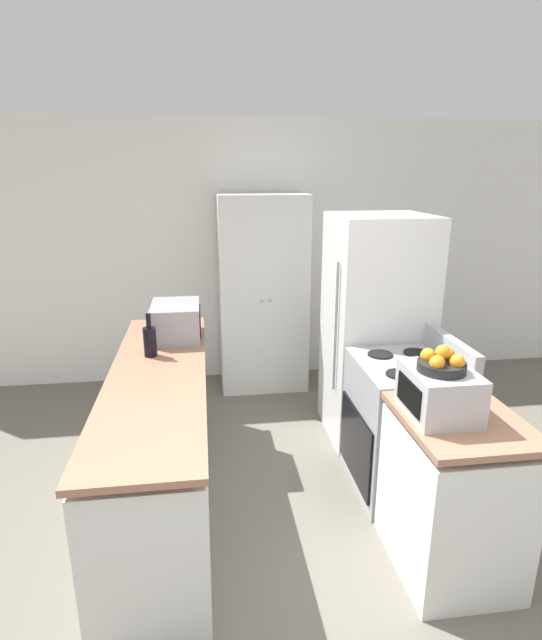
{
  "coord_description": "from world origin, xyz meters",
  "views": [
    {
      "loc": [
        -0.48,
        -1.68,
        2.12
      ],
      "look_at": [
        0.0,
        1.83,
        1.05
      ],
      "focal_mm": 28.0,
      "sensor_mm": 36.0,
      "label": 1
    }
  ],
  "objects_px": {
    "stove": "(403,425)",
    "wine_bottle": "(150,340)",
    "fruit_bowl": "(442,363)",
    "toaster_oven": "(439,392)",
    "pantry_cabinet": "(263,294)",
    "refrigerator": "(375,329)",
    "microwave": "(176,321)"
  },
  "relations": [
    {
      "from": "refrigerator",
      "to": "pantry_cabinet",
      "type": "bearing_deg",
      "value": 125.63
    },
    {
      "from": "pantry_cabinet",
      "to": "fruit_bowl",
      "type": "bearing_deg",
      "value": -77.0
    },
    {
      "from": "fruit_bowl",
      "to": "microwave",
      "type": "bearing_deg",
      "value": 133.44
    },
    {
      "from": "refrigerator",
      "to": "wine_bottle",
      "type": "height_order",
      "value": "refrigerator"
    },
    {
      "from": "stove",
      "to": "fruit_bowl",
      "type": "bearing_deg",
      "value": -101.48
    },
    {
      "from": "pantry_cabinet",
      "to": "wine_bottle",
      "type": "distance_m",
      "value": 1.75
    },
    {
      "from": "pantry_cabinet",
      "to": "fruit_bowl",
      "type": "distance_m",
      "value": 2.63
    },
    {
      "from": "pantry_cabinet",
      "to": "refrigerator",
      "type": "xyz_separation_m",
      "value": [
        0.78,
        -1.08,
        -0.05
      ]
    },
    {
      "from": "toaster_oven",
      "to": "pantry_cabinet",
      "type": "bearing_deg",
      "value": 103.3
    },
    {
      "from": "refrigerator",
      "to": "toaster_oven",
      "type": "bearing_deg",
      "value": -96.9
    },
    {
      "from": "microwave",
      "to": "wine_bottle",
      "type": "relative_size",
      "value": 1.55
    },
    {
      "from": "wine_bottle",
      "to": "toaster_oven",
      "type": "xyz_separation_m",
      "value": [
        1.54,
        -1.07,
        0.01
      ]
    },
    {
      "from": "refrigerator",
      "to": "toaster_oven",
      "type": "distance_m",
      "value": 1.47
    },
    {
      "from": "wine_bottle",
      "to": "pantry_cabinet",
      "type": "bearing_deg",
      "value": 57.31
    },
    {
      "from": "stove",
      "to": "microwave",
      "type": "bearing_deg",
      "value": 153.81
    },
    {
      "from": "microwave",
      "to": "toaster_oven",
      "type": "bearing_deg",
      "value": -46.05
    },
    {
      "from": "stove",
      "to": "fruit_bowl",
      "type": "height_order",
      "value": "fruit_bowl"
    },
    {
      "from": "wine_bottle",
      "to": "fruit_bowl",
      "type": "xyz_separation_m",
      "value": [
        1.53,
        -1.08,
        0.18
      ]
    },
    {
      "from": "refrigerator",
      "to": "microwave",
      "type": "distance_m",
      "value": 1.57
    },
    {
      "from": "stove",
      "to": "fruit_bowl",
      "type": "relative_size",
      "value": 4.47
    },
    {
      "from": "stove",
      "to": "wine_bottle",
      "type": "xyz_separation_m",
      "value": [
        -1.68,
        0.38,
        0.56
      ]
    },
    {
      "from": "pantry_cabinet",
      "to": "wine_bottle",
      "type": "xyz_separation_m",
      "value": [
        -0.94,
        -1.47,
        0.06
      ]
    },
    {
      "from": "fruit_bowl",
      "to": "toaster_oven",
      "type": "bearing_deg",
      "value": 54.55
    },
    {
      "from": "stove",
      "to": "pantry_cabinet",
      "type": "bearing_deg",
      "value": 111.63
    },
    {
      "from": "microwave",
      "to": "toaster_oven",
      "type": "height_order",
      "value": "microwave"
    },
    {
      "from": "stove",
      "to": "wine_bottle",
      "type": "bearing_deg",
      "value": 167.34
    },
    {
      "from": "stove",
      "to": "microwave",
      "type": "distance_m",
      "value": 1.79
    },
    {
      "from": "wine_bottle",
      "to": "toaster_oven",
      "type": "bearing_deg",
      "value": -34.63
    },
    {
      "from": "wine_bottle",
      "to": "toaster_oven",
      "type": "height_order",
      "value": "wine_bottle"
    },
    {
      "from": "refrigerator",
      "to": "microwave",
      "type": "height_order",
      "value": "refrigerator"
    },
    {
      "from": "pantry_cabinet",
      "to": "refrigerator",
      "type": "distance_m",
      "value": 1.33
    },
    {
      "from": "refrigerator",
      "to": "stove",
      "type": "bearing_deg",
      "value": -93.25
    }
  ]
}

